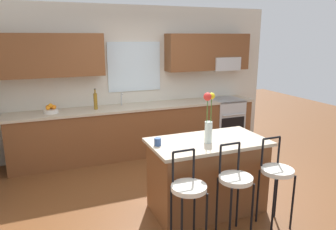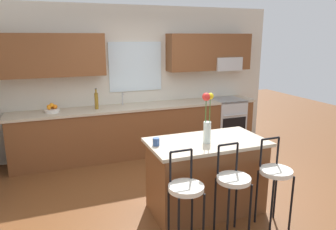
{
  "view_description": "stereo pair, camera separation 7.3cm",
  "coord_description": "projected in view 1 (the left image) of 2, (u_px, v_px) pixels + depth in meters",
  "views": [
    {
      "loc": [
        -1.63,
        -3.74,
        2.15
      ],
      "look_at": [
        0.1,
        0.55,
        1.0
      ],
      "focal_mm": 33.92,
      "sensor_mm": 36.0,
      "label": 1
    },
    {
      "loc": [
        -1.56,
        -3.77,
        2.15
      ],
      "look_at": [
        0.1,
        0.55,
        1.0
      ],
      "focal_mm": 33.92,
      "sensor_mm": 36.0,
      "label": 2
    }
  ],
  "objects": [
    {
      "name": "ground_plane",
      "position": [
        176.0,
        193.0,
        4.48
      ],
      "size": [
        14.0,
        14.0,
        0.0
      ],
      "primitive_type": "plane",
      "color": "brown"
    },
    {
      "name": "back_wall_assembly",
      "position": [
        136.0,
        72.0,
        5.92
      ],
      "size": [
        5.6,
        0.5,
        2.7
      ],
      "color": "beige",
      "rests_on": "ground"
    },
    {
      "name": "bar_stool_far",
      "position": [
        277.0,
        175.0,
        3.58
      ],
      "size": [
        0.36,
        0.36,
        1.04
      ],
      "color": "black",
      "rests_on": "ground"
    },
    {
      "name": "fruit_bowl_oranges",
      "position": [
        51.0,
        110.0,
        5.23
      ],
      "size": [
        0.24,
        0.24,
        0.16
      ],
      "color": "silver",
      "rests_on": "counter_run"
    },
    {
      "name": "sink_faucet",
      "position": [
        122.0,
        98.0,
        5.78
      ],
      "size": [
        0.02,
        0.13,
        0.23
      ],
      "color": "#B7BABC",
      "rests_on": "counter_run"
    },
    {
      "name": "kitchen_island",
      "position": [
        207.0,
        175.0,
        3.97
      ],
      "size": [
        1.43,
        0.79,
        0.92
      ],
      "color": "brown",
      "rests_on": "ground"
    },
    {
      "name": "counter_run",
      "position": [
        140.0,
        130.0,
        5.9
      ],
      "size": [
        4.56,
        0.64,
        0.92
      ],
      "color": "brown",
      "rests_on": "ground"
    },
    {
      "name": "flower_vase",
      "position": [
        209.0,
        119.0,
        3.7
      ],
      "size": [
        0.14,
        0.1,
        0.61
      ],
      "color": "silver",
      "rests_on": "kitchen_island"
    },
    {
      "name": "mug_ceramic",
      "position": [
        158.0,
        142.0,
        3.67
      ],
      "size": [
        0.08,
        0.08,
        0.09
      ],
      "primitive_type": "cylinder",
      "color": "#33518C",
      "rests_on": "kitchen_island"
    },
    {
      "name": "bar_stool_middle",
      "position": [
        235.0,
        183.0,
        3.38
      ],
      "size": [
        0.36,
        0.36,
        1.04
      ],
      "color": "black",
      "rests_on": "ground"
    },
    {
      "name": "bar_stool_near",
      "position": [
        188.0,
        192.0,
        3.18
      ],
      "size": [
        0.36,
        0.36,
        1.04
      ],
      "color": "black",
      "rests_on": "ground"
    },
    {
      "name": "bottle_olive_oil",
      "position": [
        95.0,
        101.0,
        5.47
      ],
      "size": [
        0.06,
        0.06,
        0.36
      ],
      "color": "olive",
      "rests_on": "counter_run"
    },
    {
      "name": "oven_range",
      "position": [
        225.0,
        121.0,
        6.53
      ],
      "size": [
        0.6,
        0.64,
        0.92
      ],
      "color": "#B7BABC",
      "rests_on": "ground"
    }
  ]
}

